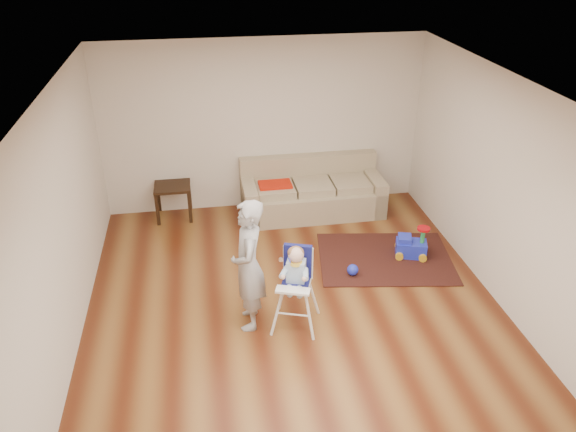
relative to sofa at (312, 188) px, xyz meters
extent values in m
plane|color=#4F200E|center=(-0.70, -2.30, -0.43)|extent=(5.50, 5.50, 0.00)
cube|color=silver|center=(-0.70, 0.45, 0.92)|extent=(5.00, 0.04, 2.70)
cube|color=silver|center=(-3.20, -2.30, 0.92)|extent=(0.04, 5.50, 2.70)
cube|color=silver|center=(1.80, -2.30, 0.92)|extent=(0.04, 5.50, 2.70)
cube|color=white|center=(-0.70, -2.30, 2.27)|extent=(5.00, 5.50, 0.04)
cube|color=red|center=(-0.60, -0.05, 0.14)|extent=(0.51, 0.33, 0.04)
cube|color=black|center=(0.73, -1.53, -0.42)|extent=(2.00, 1.62, 0.01)
sphere|color=#2434E2|center=(0.17, -1.86, -0.34)|extent=(0.15, 0.15, 0.15)
cylinder|color=#2434E2|center=(-0.81, -2.81, 0.51)|extent=(0.05, 0.12, 0.01)
imported|color=#98979A|center=(-1.27, -2.60, 0.37)|extent=(0.43, 0.61, 1.59)
camera|label=1|loc=(-1.68, -7.84, 3.81)|focal=35.00mm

